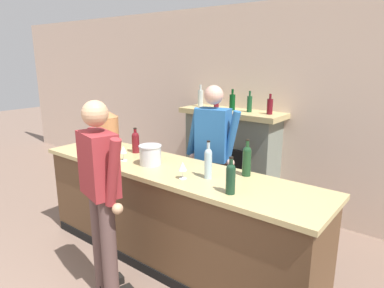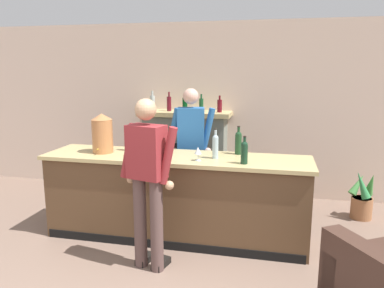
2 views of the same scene
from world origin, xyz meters
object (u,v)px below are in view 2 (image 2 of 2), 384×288
at_px(copper_dispenser, 102,133).
at_px(wine_bottle_riesling_slim, 128,140).
at_px(fireplace_stone, 185,153).
at_px(person_customer, 148,178).
at_px(ice_bucket_steel, 157,148).
at_px(wine_glass_front_left, 129,147).
at_px(potted_plant_corner, 362,199).
at_px(wine_glass_front_right, 198,151).
at_px(person_bartender, 191,147).
at_px(wine_bottle_rose_blush, 215,145).
at_px(wine_bottle_port_short, 244,151).
at_px(wine_bottle_burgundy_dark, 238,142).

xyz_separation_m(copper_dispenser, wine_bottle_riesling_slim, (0.26, 0.18, -0.11)).
height_order(fireplace_stone, person_customer, person_customer).
height_order(ice_bucket_steel, wine_glass_front_left, ice_bucket_steel).
bearing_deg(potted_plant_corner, wine_glass_front_right, -147.47).
relative_size(person_bartender, wine_bottle_rose_blush, 5.13).
xyz_separation_m(fireplace_stone, potted_plant_corner, (2.60, -0.47, -0.42)).
relative_size(wine_bottle_port_short, wine_bottle_riesling_slim, 1.07).
bearing_deg(fireplace_stone, wine_bottle_burgundy_dark, -53.72).
relative_size(person_bartender, wine_bottle_burgundy_dark, 5.20).
bearing_deg(wine_glass_front_right, wine_bottle_port_short, -3.04).
relative_size(person_bartender, ice_bucket_steel, 7.79).
distance_m(ice_bucket_steel, wine_bottle_burgundy_dark, 0.97).
distance_m(potted_plant_corner, wine_bottle_burgundy_dark, 2.05).
height_order(wine_bottle_burgundy_dark, wine_glass_front_left, wine_bottle_burgundy_dark).
bearing_deg(wine_bottle_port_short, fireplace_stone, 121.41).
bearing_deg(ice_bucket_steel, wine_bottle_riesling_slim, 154.29).
relative_size(copper_dispenser, wine_bottle_port_short, 1.58).
relative_size(fireplace_stone, ice_bucket_steel, 7.39).
bearing_deg(person_customer, copper_dispenser, 138.15).
bearing_deg(wine_bottle_burgundy_dark, wine_glass_front_right, -133.72).
height_order(person_bartender, wine_glass_front_right, person_bartender).
bearing_deg(person_bartender, wine_glass_front_right, -72.11).
bearing_deg(copper_dispenser, potted_plant_corner, 19.38).
height_order(potted_plant_corner, wine_bottle_burgundy_dark, wine_bottle_burgundy_dark).
xyz_separation_m(ice_bucket_steel, wine_bottle_riesling_slim, (-0.45, 0.21, 0.03)).
xyz_separation_m(fireplace_stone, wine_bottle_burgundy_dark, (0.98, -1.34, 0.47)).
xyz_separation_m(person_customer, copper_dispenser, (-0.83, 0.75, 0.29)).
distance_m(ice_bucket_steel, wine_glass_front_right, 0.53).
bearing_deg(copper_dispenser, person_customer, -41.85).
bearing_deg(wine_bottle_port_short, ice_bucket_steel, 172.14).
bearing_deg(wine_glass_front_right, copper_dispenser, 172.91).
relative_size(wine_bottle_port_short, wine_glass_front_left, 1.91).
xyz_separation_m(person_customer, wine_bottle_riesling_slim, (-0.58, 0.92, 0.18)).
xyz_separation_m(potted_plant_corner, wine_glass_front_right, (-2.03, -1.29, 0.85)).
bearing_deg(copper_dispenser, wine_bottle_port_short, -5.90).
distance_m(person_bartender, copper_dispenser, 1.21).
bearing_deg(ice_bucket_steel, potted_plant_corner, 24.87).
relative_size(fireplace_stone, wine_glass_front_right, 10.85).
height_order(ice_bucket_steel, wine_glass_front_right, ice_bucket_steel).
height_order(person_customer, wine_glass_front_right, person_customer).
bearing_deg(wine_bottle_rose_blush, person_customer, -126.73).
bearing_deg(wine_bottle_burgundy_dark, wine_bottle_riesling_slim, -176.12).
bearing_deg(wine_bottle_port_short, person_customer, -147.69).
xyz_separation_m(person_customer, person_bartender, (0.10, 1.46, 0.01)).
height_order(fireplace_stone, wine_glass_front_right, fireplace_stone).
bearing_deg(fireplace_stone, person_customer, -85.31).
height_order(person_customer, person_bartender, person_bartender).
height_order(potted_plant_corner, person_bartender, person_bartender).
relative_size(potted_plant_corner, wine_bottle_rose_blush, 2.02).
relative_size(copper_dispenser, ice_bucket_steel, 2.11).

